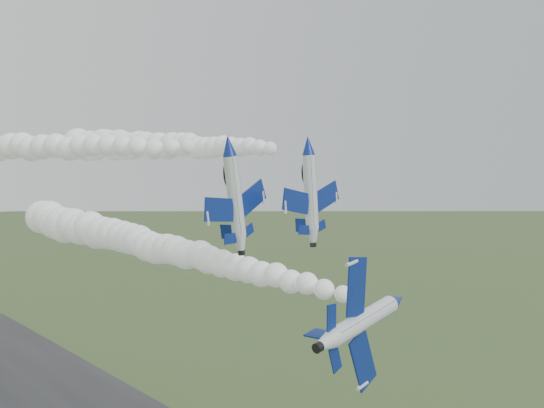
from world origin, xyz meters
The scene contains 6 objects.
jet_lead centered at (4.09, -2.18, 28.67)m, with size 4.26×14.28×11.68m.
smoke_trail_jet_lead centered at (-1.08, 37.22, 31.32)m, with size 5.95×72.66×5.95m, color white, non-canonical shape.
jet_pair_left centered at (-2.30, 16.57, 44.22)m, with size 11.63×13.73×3.93m.
smoke_trail_jet_pair_left centered at (-15.68, 55.08, 45.46)m, with size 5.27×74.34×5.27m, color white, non-canonical shape.
jet_pair_right centered at (10.01, 16.77, 44.77)m, with size 11.92×14.07×3.53m.
smoke_trail_jet_pair_right centered at (5.20, 47.53, 46.12)m, with size 5.58×55.25×5.58m, color white, non-canonical shape.
Camera 1 is at (-41.62, -39.12, 39.48)m, focal length 40.00 mm.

